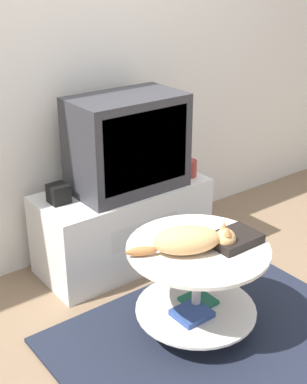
% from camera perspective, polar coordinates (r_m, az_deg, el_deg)
% --- Properties ---
extents(ground_plane, '(12.00, 12.00, 0.00)m').
position_cam_1_polar(ground_plane, '(2.75, 5.96, -15.16)').
color(ground_plane, '#7F664C').
extents(wall_back, '(8.00, 0.05, 2.60)m').
position_cam_1_polar(wall_back, '(3.11, -8.36, 15.83)').
color(wall_back, silver).
rests_on(wall_back, ground_plane).
extents(rug, '(1.48, 1.05, 0.02)m').
position_cam_1_polar(rug, '(2.74, 5.97, -14.99)').
color(rug, '#1E2333').
rests_on(rug, ground_plane).
extents(tv_stand, '(1.02, 0.46, 0.49)m').
position_cam_1_polar(tv_stand, '(3.22, -3.26, -3.53)').
color(tv_stand, silver).
rests_on(tv_stand, ground_plane).
extents(tv, '(0.64, 0.38, 0.54)m').
position_cam_1_polar(tv, '(3.01, -2.82, 5.20)').
color(tv, '#333338').
rests_on(tv, tv_stand).
extents(speaker, '(0.10, 0.10, 0.10)m').
position_cam_1_polar(speaker, '(2.95, -10.10, -0.17)').
color(speaker, black).
rests_on(speaker, tv_stand).
extents(mug, '(0.10, 0.10, 0.10)m').
position_cam_1_polar(mug, '(3.27, 3.78, 2.55)').
color(mug, '#99332D').
rests_on(mug, tv_stand).
extents(coffee_table, '(0.67, 0.67, 0.47)m').
position_cam_1_polar(coffee_table, '(2.59, 4.64, -9.23)').
color(coffee_table, '#B2B2B7').
rests_on(coffee_table, rug).
extents(dvd_box, '(0.24, 0.18, 0.04)m').
position_cam_1_polar(dvd_box, '(2.54, 8.56, -4.96)').
color(dvd_box, black).
rests_on(dvd_box, coffee_table).
extents(cat, '(0.47, 0.29, 0.12)m').
position_cam_1_polar(cat, '(2.43, 3.97, -5.15)').
color(cat, tan).
rests_on(cat, coffee_table).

